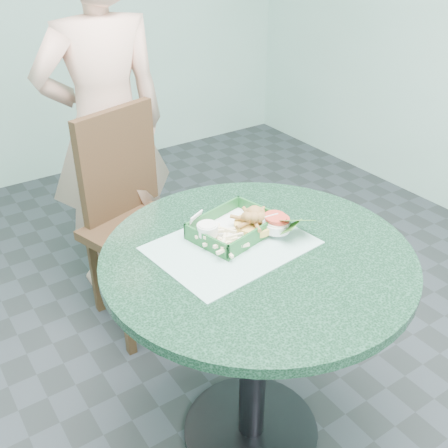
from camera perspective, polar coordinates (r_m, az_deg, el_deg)
floor at (r=2.02m, az=2.92°, el=-21.54°), size 4.00×5.00×0.02m
cafe_table at (r=1.60m, az=3.46°, el=-8.70°), size 0.89×0.89×0.75m
dining_chair at (r=2.24m, az=-10.05°, el=1.84°), size 0.39×0.39×0.93m
diner_person at (r=2.37m, az=-12.79°, el=10.97°), size 0.63×0.44×1.65m
placemat at (r=1.52m, az=0.78°, el=-2.97°), size 0.47×0.37×0.00m
food_basket at (r=1.56m, az=1.04°, el=-1.24°), size 0.24×0.18×0.05m
crab_sandwich at (r=1.55m, az=3.33°, el=-0.28°), size 0.12×0.12×0.07m
fries_pile at (r=1.50m, az=-0.64°, el=-1.87°), size 0.14×0.14×0.04m
sauce_ramekin at (r=1.52m, az=-2.16°, el=-0.82°), size 0.06×0.06×0.03m
garnish_cup at (r=1.53m, az=6.12°, el=-1.07°), size 0.12×0.12×0.05m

